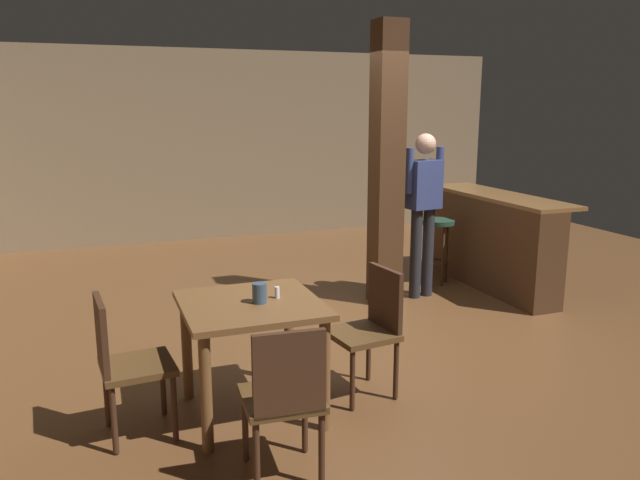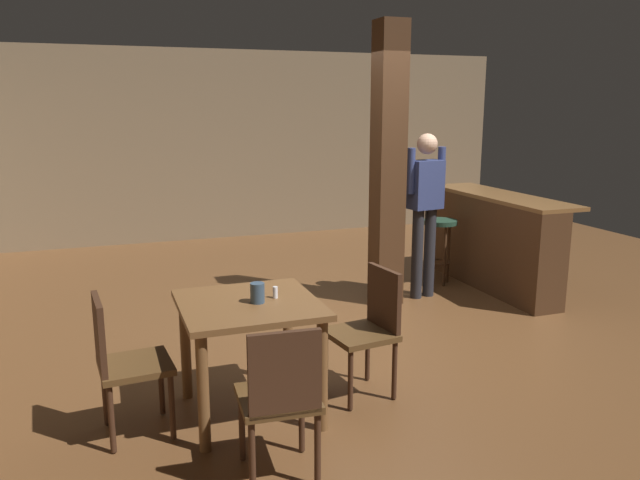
% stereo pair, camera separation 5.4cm
% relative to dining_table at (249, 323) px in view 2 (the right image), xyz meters
% --- Properties ---
extents(ground_plane, '(10.80, 10.80, 0.00)m').
position_rel_dining_table_xyz_m(ground_plane, '(1.50, 1.16, -0.63)').
color(ground_plane, brown).
extents(wall_back, '(8.00, 0.10, 2.80)m').
position_rel_dining_table_xyz_m(wall_back, '(1.50, 5.66, 0.77)').
color(wall_back, '#756047').
rests_on(wall_back, ground_plane).
extents(pillar, '(0.28, 0.28, 2.80)m').
position_rel_dining_table_xyz_m(pillar, '(1.88, 1.88, 0.77)').
color(pillar, '#422816').
rests_on(pillar, ground_plane).
extents(dining_table, '(0.88, 0.88, 0.77)m').
position_rel_dining_table_xyz_m(dining_table, '(0.00, 0.00, 0.00)').
color(dining_table, brown).
rests_on(dining_table, ground_plane).
extents(chair_east, '(0.47, 0.47, 0.89)m').
position_rel_dining_table_xyz_m(chair_east, '(0.85, 0.00, -0.12)').
color(chair_east, '#4C3319').
rests_on(chair_east, ground_plane).
extents(chair_west, '(0.45, 0.45, 0.89)m').
position_rel_dining_table_xyz_m(chair_west, '(-0.80, -0.03, -0.12)').
color(chair_west, '#4C3319').
rests_on(chair_west, ground_plane).
extents(chair_south, '(0.45, 0.45, 0.89)m').
position_rel_dining_table_xyz_m(chair_south, '(-0.03, -0.81, -0.12)').
color(chair_south, '#4C3319').
rests_on(chair_south, ground_plane).
extents(napkin_cup, '(0.09, 0.09, 0.13)m').
position_rel_dining_table_xyz_m(napkin_cup, '(0.05, -0.04, 0.21)').
color(napkin_cup, '#33475B').
rests_on(napkin_cup, dining_table).
extents(salt_shaker, '(0.03, 0.03, 0.08)m').
position_rel_dining_table_xyz_m(salt_shaker, '(0.18, 0.02, 0.18)').
color(salt_shaker, silver).
rests_on(salt_shaker, dining_table).
extents(standing_person, '(0.47, 0.25, 1.72)m').
position_rel_dining_table_xyz_m(standing_person, '(2.32, 1.89, 0.37)').
color(standing_person, navy).
rests_on(standing_person, ground_plane).
extents(bar_counter, '(0.56, 2.07, 1.04)m').
position_rel_dining_table_xyz_m(bar_counter, '(3.21, 1.97, -0.10)').
color(bar_counter, brown).
rests_on(bar_counter, ground_plane).
extents(bar_stool_near, '(0.38, 0.38, 0.74)m').
position_rel_dining_table_xyz_m(bar_stool_near, '(2.74, 2.27, -0.06)').
color(bar_stool_near, '#1E3828').
rests_on(bar_stool_near, ground_plane).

